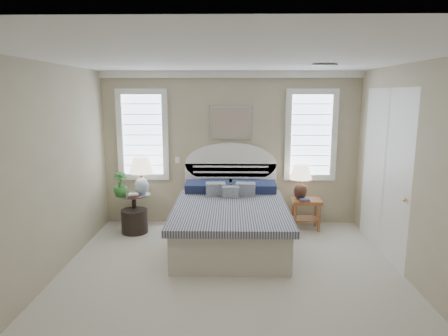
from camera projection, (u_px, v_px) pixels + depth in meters
floor at (230, 287)px, 4.86m from camera, size 4.50×5.00×0.01m
ceiling at (231, 58)px, 4.35m from camera, size 4.50×5.00×0.01m
wall_back at (231, 149)px, 7.06m from camera, size 4.50×0.02×2.70m
wall_left at (38, 178)px, 4.65m from camera, size 0.02×5.00×2.70m
wall_right at (427, 180)px, 4.57m from camera, size 0.02×5.00×2.70m
crown_molding at (231, 74)px, 6.78m from camera, size 4.50×0.08×0.12m
hvac_vent at (324, 65)px, 5.12m from camera, size 0.30×0.20×0.02m
switch_plate at (177, 160)px, 7.10m from camera, size 0.08×0.01×0.12m
window_left at (143, 135)px, 7.02m from camera, size 0.90×0.06×1.60m
window_right at (311, 135)px, 6.97m from camera, size 0.90×0.06×1.60m
painting at (231, 122)px, 6.93m from camera, size 0.74×0.04×0.58m
closet_door at (384, 172)px, 5.77m from camera, size 0.02×1.80×2.40m
bed at (230, 219)px, 6.22m from camera, size 1.72×2.28×1.47m
side_table_left at (134, 208)px, 6.83m from camera, size 0.56×0.56×0.63m
nightstand_right at (306, 207)px, 6.87m from camera, size 0.50×0.40×0.53m
floor_pot at (135, 221)px, 6.73m from camera, size 0.47×0.47×0.40m
lamp_left at (141, 172)px, 6.69m from camera, size 0.49×0.49×0.65m
lamp_right at (301, 178)px, 6.79m from camera, size 0.39×0.39×0.61m
potted_plant at (120, 184)px, 6.61m from camera, size 0.30×0.30×0.41m
books_left at (133, 196)px, 6.56m from camera, size 0.17×0.12×0.07m
books_right at (304, 200)px, 6.70m from camera, size 0.19×0.15×0.04m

